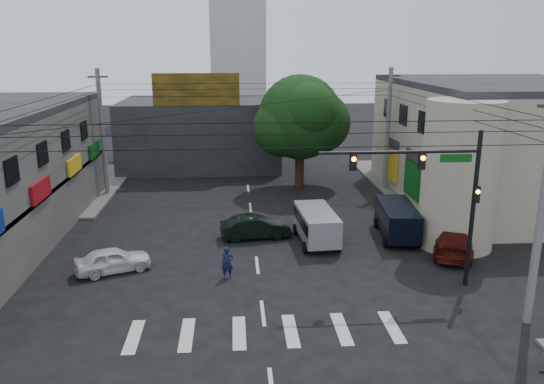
{
  "coord_description": "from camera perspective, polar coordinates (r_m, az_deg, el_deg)",
  "views": [
    {
      "loc": [
        -1.08,
        -22.78,
        10.64
      ],
      "look_at": [
        0.9,
        4.0,
        3.27
      ],
      "focal_mm": 35.0,
      "sensor_mm": 36.0,
      "label": 1
    }
  ],
  "objects": [
    {
      "name": "building_right",
      "position": [
        41.09,
        23.6,
        4.77
      ],
      "size": [
        14.0,
        18.0,
        8.0
      ],
      "primitive_type": "cube",
      "color": "#A0967F",
      "rests_on": "ground"
    },
    {
      "name": "sidewalk_far_right",
      "position": [
        46.25,
        20.27,
        1.18
      ],
      "size": [
        16.0,
        16.0,
        0.15
      ],
      "primitive_type": "cube",
      "color": "#514F4C",
      "rests_on": "ground"
    },
    {
      "name": "billboard",
      "position": [
        44.1,
        -8.16,
        10.86
      ],
      "size": [
        7.0,
        0.3,
        2.6
      ],
      "primitive_type": "cube",
      "color": "olive",
      "rests_on": "building_far"
    },
    {
      "name": "silver_minivan",
      "position": [
        29.74,
        4.8,
        -3.74
      ],
      "size": [
        4.58,
        2.36,
        1.87
      ],
      "primitive_type": null,
      "rotation": [
        0.0,
        0.0,
        1.63
      ],
      "color": "#9B9EA2",
      "rests_on": "ground"
    },
    {
      "name": "utility_pole_far_left",
      "position": [
        40.36,
        -17.77,
        6.02
      ],
      "size": [
        0.32,
        0.32,
        9.2
      ],
      "primitive_type": "cylinder",
      "color": "#59595B",
      "rests_on": "ground"
    },
    {
      "name": "corner_column",
      "position": [
        30.12,
        19.55,
        1.72
      ],
      "size": [
        4.0,
        4.0,
        8.0
      ],
      "primitive_type": "cylinder",
      "color": "#A0967F",
      "rests_on": "ground"
    },
    {
      "name": "white_compact",
      "position": [
        27.15,
        -16.73,
        -7.01
      ],
      "size": [
        3.92,
        4.59,
        1.23
      ],
      "primitive_type": "imported",
      "rotation": [
        0.0,
        0.0,
        1.95
      ],
      "color": "silver",
      "rests_on": "ground"
    },
    {
      "name": "building_far",
      "position": [
        49.46,
        -7.61,
        6.33
      ],
      "size": [
        14.0,
        10.0,
        6.0
      ],
      "primitive_type": "cube",
      "color": "#232326",
      "rests_on": "ground"
    },
    {
      "name": "dark_sedan",
      "position": [
        30.44,
        -1.77,
        -3.8
      ],
      "size": [
        2.35,
        4.33,
        1.32
      ],
      "primitive_type": "imported",
      "rotation": [
        0.0,
        0.0,
        1.69
      ],
      "color": "black",
      "rests_on": "ground"
    },
    {
      "name": "utility_pole_near_right",
      "position": [
        22.47,
        27.02,
        -1.97
      ],
      "size": [
        0.32,
        0.32,
        9.2
      ],
      "primitive_type": "cylinder",
      "color": "#59595B",
      "rests_on": "ground"
    },
    {
      "name": "street_tree",
      "position": [
        40.43,
        3.05,
        7.99
      ],
      "size": [
        6.4,
        6.4,
        8.7
      ],
      "color": "black",
      "rests_on": "ground"
    },
    {
      "name": "navy_van",
      "position": [
        31.32,
        13.29,
        -3.09
      ],
      "size": [
        5.15,
        2.83,
        1.9
      ],
      "primitive_type": null,
      "rotation": [
        0.0,
        0.0,
        1.46
      ],
      "color": "black",
      "rests_on": "ground"
    },
    {
      "name": "traffic_officer",
      "position": [
        25.32,
        -4.83,
        -7.62
      ],
      "size": [
        0.71,
        0.58,
        1.56
      ],
      "primitive_type": "imported",
      "rotation": [
        0.0,
        0.0,
        0.19
      ],
      "color": "#12163F",
      "rests_on": "ground"
    },
    {
      "name": "sidewalk_far_left",
      "position": [
        45.4,
        -25.97,
        0.32
      ],
      "size": [
        16.0,
        16.0,
        0.15
      ],
      "primitive_type": "cube",
      "color": "#514F4C",
      "rests_on": "ground"
    },
    {
      "name": "ground",
      "position": [
        25.17,
        -1.39,
        -9.66
      ],
      "size": [
        160.0,
        160.0,
        0.0
      ],
      "primitive_type": "plane",
      "color": "black",
      "rests_on": "ground"
    },
    {
      "name": "maroon_sedan",
      "position": [
        29.82,
        18.98,
        -4.97
      ],
      "size": [
        5.58,
        6.36,
        1.42
      ],
      "primitive_type": "imported",
      "rotation": [
        0.0,
        0.0,
        2.73
      ],
      "color": "#4B100A",
      "rests_on": "ground"
    },
    {
      "name": "traffic_gantry",
      "position": [
        24.23,
        17.47,
        0.76
      ],
      "size": [
        7.1,
        0.35,
        7.2
      ],
      "color": "black",
      "rests_on": "ground"
    },
    {
      "name": "utility_pole_far_right",
      "position": [
        40.92,
        12.34,
        6.51
      ],
      "size": [
        0.32,
        0.32,
        9.2
      ],
      "primitive_type": "cylinder",
      "color": "#59595B",
      "rests_on": "ground"
    }
  ]
}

